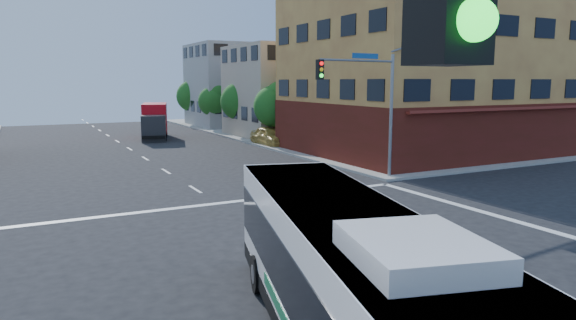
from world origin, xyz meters
TOP-DOWN VIEW (x-y plane):
  - ground at (0.00, 0.00)m, footprint 120.00×120.00m
  - sidewalk_ne at (35.00, 35.00)m, footprint 50.00×50.00m
  - corner_building_ne at (19.99, 18.48)m, footprint 18.10×15.44m
  - building_east_near at (16.98, 33.98)m, footprint 12.06×10.06m
  - building_east_far at (16.98, 47.98)m, footprint 12.06×10.06m
  - signal_mast_ne at (9.08, 10.62)m, footprint 7.91×1.13m
  - street_tree_a at (11.90, 27.92)m, footprint 3.60×3.60m
  - street_tree_b at (11.90, 35.92)m, footprint 3.80×3.80m
  - street_tree_c at (11.90, 43.92)m, footprint 3.40×3.40m
  - street_tree_d at (11.90, 51.92)m, footprint 4.00×4.00m
  - transit_bus at (-2.29, -4.30)m, footprint 5.39×11.83m
  - box_truck at (3.70, 37.85)m, footprint 4.01×7.76m
  - parked_car at (11.22, 27.61)m, footprint 2.12×4.90m

SIDE VIEW (x-z plane):
  - ground at x=0.00m, z-range 0.00..0.00m
  - sidewalk_ne at x=35.00m, z-range 0.00..0.15m
  - parked_car at x=11.22m, z-range 0.00..1.65m
  - box_truck at x=3.70m, z-range -0.05..3.31m
  - transit_bus at x=-2.29m, z-range -0.04..3.39m
  - street_tree_c at x=11.90m, z-range 0.82..6.11m
  - street_tree_a at x=11.90m, z-range 0.83..6.35m
  - street_tree_b at x=11.90m, z-range 0.85..6.65m
  - street_tree_d at x=11.90m, z-range 0.87..6.90m
  - building_east_near at x=16.98m, z-range 0.01..9.01m
  - signal_mast_ne at x=9.08m, z-range 0.95..9.02m
  - building_east_far at x=16.98m, z-range 0.01..10.01m
  - corner_building_ne at x=19.99m, z-range -1.11..12.89m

